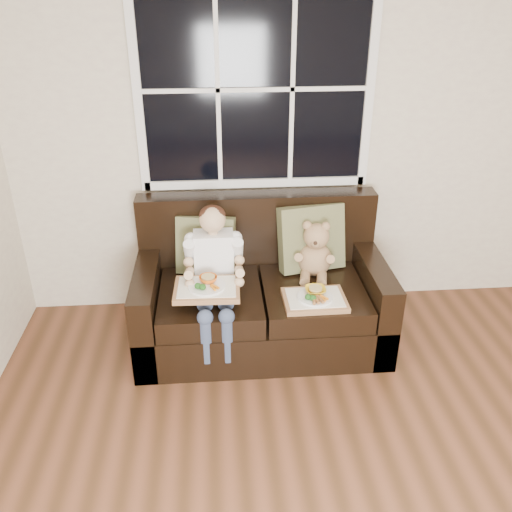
{
  "coord_description": "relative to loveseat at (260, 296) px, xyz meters",
  "views": [
    {
      "loc": [
        -0.81,
        -1.24,
        2.32
      ],
      "look_at": [
        -0.56,
        1.85,
        0.72
      ],
      "focal_mm": 38.0,
      "sensor_mm": 36.0,
      "label": 1
    }
  ],
  "objects": [
    {
      "name": "teddy_bear",
      "position": [
        0.39,
        0.04,
        0.31
      ],
      "size": [
        0.28,
        0.33,
        0.42
      ],
      "rotation": [
        0.0,
        0.0,
        -0.21
      ],
      "color": "#9C8052",
      "rests_on": "loveseat"
    },
    {
      "name": "pillow_right",
      "position": [
        0.37,
        0.15,
        0.37
      ],
      "size": [
        0.5,
        0.3,
        0.48
      ],
      "rotation": [
        -0.21,
        0.0,
        0.21
      ],
      "color": "#686941",
      "rests_on": "loveseat"
    },
    {
      "name": "tray_left",
      "position": [
        -0.37,
        -0.3,
        0.27
      ],
      "size": [
        0.42,
        0.33,
        0.09
      ],
      "rotation": [
        0.0,
        0.0,
        -0.03
      ],
      "color": "#A4704A",
      "rests_on": "child"
    },
    {
      "name": "loveseat",
      "position": [
        0.0,
        0.0,
        0.0
      ],
      "size": [
        1.7,
        0.92,
        0.96
      ],
      "color": "black",
      "rests_on": "ground"
    },
    {
      "name": "pillow_left",
      "position": [
        -0.37,
        0.15,
        0.34
      ],
      "size": [
        0.43,
        0.26,
        0.42
      ],
      "rotation": [
        -0.21,
        0.0,
        -0.2
      ],
      "color": "#686941",
      "rests_on": "loveseat"
    },
    {
      "name": "tray_right",
      "position": [
        0.32,
        -0.33,
        0.17
      ],
      "size": [
        0.41,
        0.31,
        0.09
      ],
      "rotation": [
        0.0,
        0.0,
        0.01
      ],
      "color": "#A4704A",
      "rests_on": "loveseat"
    },
    {
      "name": "child",
      "position": [
        -0.32,
        -0.12,
        0.33
      ],
      "size": [
        0.38,
        0.6,
        0.87
      ],
      "color": "white",
      "rests_on": "loveseat"
    },
    {
      "name": "window_back",
      "position": [
        0.0,
        0.46,
        1.34
      ],
      "size": [
        1.62,
        0.04,
        1.37
      ],
      "color": "black",
      "rests_on": "room_walls"
    }
  ]
}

